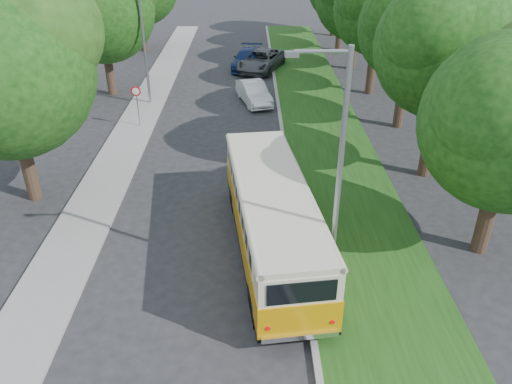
{
  "coord_description": "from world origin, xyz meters",
  "views": [
    {
      "loc": [
        1.82,
        -14.79,
        10.85
      ],
      "look_at": [
        2.02,
        1.74,
        1.5
      ],
      "focal_mm": 35.0,
      "sensor_mm": 36.0,
      "label": 1
    }
  ],
  "objects_px": {
    "car_grey": "(261,60)",
    "vintage_bus": "(272,219)",
    "car_blue": "(248,59)",
    "lamppost_far": "(142,39)",
    "lamppost_near": "(336,177)",
    "car_silver": "(267,150)",
    "car_white": "(254,93)"
  },
  "relations": [
    {
      "from": "car_grey",
      "to": "vintage_bus",
      "type": "bearing_deg",
      "value": -69.14
    },
    {
      "from": "car_blue",
      "to": "car_grey",
      "type": "xyz_separation_m",
      "value": [
        1.06,
        -0.64,
        0.03
      ]
    },
    {
      "from": "lamppost_far",
      "to": "car_blue",
      "type": "relative_size",
      "value": 1.5
    },
    {
      "from": "lamppost_near",
      "to": "car_silver",
      "type": "distance_m",
      "value": 10.75
    },
    {
      "from": "car_blue",
      "to": "lamppost_far",
      "type": "bearing_deg",
      "value": -118.61
    },
    {
      "from": "car_blue",
      "to": "car_silver",
      "type": "bearing_deg",
      "value": -78.02
    },
    {
      "from": "car_blue",
      "to": "car_white",
      "type": "bearing_deg",
      "value": -78.43
    },
    {
      "from": "lamppost_near",
      "to": "car_silver",
      "type": "height_order",
      "value": "lamppost_near"
    },
    {
      "from": "lamppost_near",
      "to": "lamppost_far",
      "type": "distance_m",
      "value": 20.53
    },
    {
      "from": "lamppost_far",
      "to": "car_silver",
      "type": "bearing_deg",
      "value": -49.47
    },
    {
      "from": "lamppost_near",
      "to": "car_white",
      "type": "bearing_deg",
      "value": 96.6
    },
    {
      "from": "car_grey",
      "to": "lamppost_near",
      "type": "bearing_deg",
      "value": -65.53
    },
    {
      "from": "lamppost_far",
      "to": "vintage_bus",
      "type": "distance_m",
      "value": 17.85
    },
    {
      "from": "car_white",
      "to": "car_grey",
      "type": "bearing_deg",
      "value": 69.61
    },
    {
      "from": "car_silver",
      "to": "car_grey",
      "type": "relative_size",
      "value": 0.66
    },
    {
      "from": "lamppost_far",
      "to": "vintage_bus",
      "type": "bearing_deg",
      "value": -65.68
    },
    {
      "from": "lamppost_near",
      "to": "car_grey",
      "type": "distance_m",
      "value": 26.48
    },
    {
      "from": "vintage_bus",
      "to": "car_blue",
      "type": "bearing_deg",
      "value": 85.1
    },
    {
      "from": "lamppost_near",
      "to": "lamppost_far",
      "type": "bearing_deg",
      "value": 115.71
    },
    {
      "from": "vintage_bus",
      "to": "car_white",
      "type": "height_order",
      "value": "vintage_bus"
    },
    {
      "from": "lamppost_near",
      "to": "vintage_bus",
      "type": "xyz_separation_m",
      "value": [
        -1.64,
        2.42,
        -2.95
      ]
    },
    {
      "from": "lamppost_far",
      "to": "car_white",
      "type": "xyz_separation_m",
      "value": [
        6.75,
        0.1,
        -3.44
      ]
    },
    {
      "from": "lamppost_near",
      "to": "lamppost_far",
      "type": "height_order",
      "value": "lamppost_near"
    },
    {
      "from": "car_silver",
      "to": "car_white",
      "type": "relative_size",
      "value": 0.88
    },
    {
      "from": "lamppost_near",
      "to": "vintage_bus",
      "type": "distance_m",
      "value": 4.15
    },
    {
      "from": "lamppost_far",
      "to": "car_silver",
      "type": "height_order",
      "value": "lamppost_far"
    },
    {
      "from": "car_white",
      "to": "car_blue",
      "type": "relative_size",
      "value": 0.82
    },
    {
      "from": "car_silver",
      "to": "car_blue",
      "type": "distance_m",
      "value": 16.9
    },
    {
      "from": "lamppost_near",
      "to": "car_grey",
      "type": "xyz_separation_m",
      "value": [
        -1.51,
        26.19,
        -3.61
      ]
    },
    {
      "from": "car_white",
      "to": "car_silver",
      "type": "bearing_deg",
      "value": -101.87
    },
    {
      "from": "lamppost_far",
      "to": "car_grey",
      "type": "distance_m",
      "value": 11.18
    },
    {
      "from": "lamppost_near",
      "to": "car_white",
      "type": "xyz_separation_m",
      "value": [
        -2.15,
        18.6,
        -3.69
      ]
    }
  ]
}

